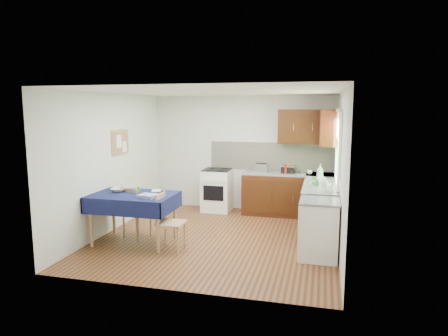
% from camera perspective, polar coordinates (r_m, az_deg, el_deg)
% --- Properties ---
extents(floor, '(4.20, 4.20, 0.00)m').
position_cam_1_polar(floor, '(7.03, -0.86, -9.91)').
color(floor, '#432411').
rests_on(floor, ground).
extents(ceiling, '(4.00, 4.20, 0.02)m').
position_cam_1_polar(ceiling, '(6.68, -0.91, 10.89)').
color(ceiling, white).
rests_on(ceiling, wall_back).
extents(wall_back, '(4.00, 0.02, 2.50)m').
position_cam_1_polar(wall_back, '(8.77, 2.65, 2.14)').
color(wall_back, silver).
rests_on(wall_back, ground).
extents(wall_front, '(4.00, 0.02, 2.50)m').
position_cam_1_polar(wall_front, '(4.78, -7.39, -3.32)').
color(wall_front, silver).
rests_on(wall_front, ground).
extents(wall_left, '(0.02, 4.20, 2.50)m').
position_cam_1_polar(wall_left, '(7.51, -15.80, 0.75)').
color(wall_left, silver).
rests_on(wall_left, ground).
extents(wall_right, '(0.02, 4.20, 2.50)m').
position_cam_1_polar(wall_right, '(6.53, 16.34, -0.40)').
color(wall_right, silver).
rests_on(wall_right, ground).
extents(base_cabinets, '(1.90, 2.30, 0.86)m').
position_cam_1_polar(base_cabinets, '(7.92, 11.08, -4.73)').
color(base_cabinets, '#321908').
rests_on(base_cabinets, ground).
extents(worktop_back, '(1.90, 0.60, 0.04)m').
position_cam_1_polar(worktop_back, '(8.38, 9.28, -0.81)').
color(worktop_back, slate).
rests_on(worktop_back, base_cabinets).
extents(worktop_right, '(0.60, 1.70, 0.04)m').
position_cam_1_polar(worktop_right, '(7.22, 13.65, -2.44)').
color(worktop_right, slate).
rests_on(worktop_right, base_cabinets).
extents(worktop_corner, '(0.60, 0.60, 0.04)m').
position_cam_1_polar(worktop_corner, '(8.36, 13.72, -0.97)').
color(worktop_corner, slate).
rests_on(worktop_corner, base_cabinets).
extents(splashback, '(2.70, 0.02, 0.60)m').
position_cam_1_polar(splashback, '(8.66, 6.85, 1.67)').
color(splashback, beige).
rests_on(splashback, wall_back).
extents(upper_cabinets, '(1.20, 0.85, 0.70)m').
position_cam_1_polar(upper_cabinets, '(8.26, 12.74, 5.72)').
color(upper_cabinets, '#321908').
rests_on(upper_cabinets, wall_back).
extents(stove, '(0.60, 0.61, 0.92)m').
position_cam_1_polar(stove, '(8.72, -1.00, -3.15)').
color(stove, white).
rests_on(stove, ground).
extents(window, '(0.04, 1.48, 1.26)m').
position_cam_1_polar(window, '(7.18, 16.04, 3.61)').
color(window, '#305F27').
rests_on(window, wall_right).
extents(fridge, '(0.58, 0.60, 0.89)m').
position_cam_1_polar(fridge, '(6.16, 13.40, -8.53)').
color(fridge, white).
rests_on(fridge, ground).
extents(corkboard, '(0.04, 0.62, 0.47)m').
position_cam_1_polar(corkboard, '(7.72, -14.61, 3.60)').
color(corkboard, '#AA8055').
rests_on(corkboard, wall_left).
extents(dining_table, '(1.36, 0.92, 0.83)m').
position_cam_1_polar(dining_table, '(6.77, -12.82, -4.53)').
color(dining_table, '#101440').
rests_on(dining_table, ground).
extents(chair_far, '(0.50, 0.50, 0.91)m').
position_cam_1_polar(chair_far, '(7.09, -12.59, -5.92)').
color(chair_far, '#AA8055').
rests_on(chair_far, ground).
extents(chair_near, '(0.41, 0.41, 0.92)m').
position_cam_1_polar(chair_near, '(6.39, -7.96, -7.37)').
color(chair_near, '#AA8055').
rests_on(chair_near, ground).
extents(toaster, '(0.26, 0.16, 0.20)m').
position_cam_1_polar(toaster, '(8.36, 5.38, 0.00)').
color(toaster, '#ADADB1').
rests_on(toaster, worktop_back).
extents(sandwich_press, '(0.28, 0.24, 0.16)m').
position_cam_1_polar(sandwich_press, '(8.36, 9.15, -0.15)').
color(sandwich_press, black).
rests_on(sandwich_press, worktop_back).
extents(sauce_bottle, '(0.05, 0.05, 0.20)m').
position_cam_1_polar(sauce_bottle, '(8.24, 8.81, -0.12)').
color(sauce_bottle, '#B3130E').
rests_on(sauce_bottle, worktop_back).
extents(yellow_packet, '(0.14, 0.11, 0.17)m').
position_cam_1_polar(yellow_packet, '(8.52, 9.45, 0.04)').
color(yellow_packet, gold).
rests_on(yellow_packet, worktop_back).
extents(dish_rack, '(0.37, 0.28, 0.18)m').
position_cam_1_polar(dish_rack, '(7.13, 13.58, -2.24)').
color(dish_rack, gray).
rests_on(dish_rack, worktop_right).
extents(kettle, '(0.14, 0.14, 0.24)m').
position_cam_1_polar(kettle, '(6.58, 13.99, -2.39)').
color(kettle, white).
rests_on(kettle, worktop_right).
extents(cup, '(0.13, 0.13, 0.09)m').
position_cam_1_polar(cup, '(8.26, 12.15, -0.59)').
color(cup, white).
rests_on(cup, worktop_back).
extents(soap_bottle_a, '(0.14, 0.14, 0.32)m').
position_cam_1_polar(soap_bottle_a, '(7.50, 13.54, -0.65)').
color(soap_bottle_a, white).
rests_on(soap_bottle_a, worktop_right).
extents(soap_bottle_b, '(0.11, 0.11, 0.17)m').
position_cam_1_polar(soap_bottle_b, '(7.53, 13.58, -1.19)').
color(soap_bottle_b, blue).
rests_on(soap_bottle_b, worktop_right).
extents(soap_bottle_c, '(0.15, 0.15, 0.15)m').
position_cam_1_polar(soap_bottle_c, '(7.06, 12.88, -1.87)').
color(soap_bottle_c, green).
rests_on(soap_bottle_c, worktop_right).
extents(plate_bowl, '(0.26, 0.26, 0.06)m').
position_cam_1_polar(plate_bowl, '(7.00, -14.82, -3.04)').
color(plate_bowl, beige).
rests_on(plate_bowl, dining_table).
extents(book, '(0.21, 0.25, 0.02)m').
position_cam_1_polar(book, '(6.90, -10.28, -3.24)').
color(book, white).
rests_on(book, dining_table).
extents(spice_jar, '(0.05, 0.05, 0.09)m').
position_cam_1_polar(spice_jar, '(6.84, -12.12, -3.06)').
color(spice_jar, green).
rests_on(spice_jar, dining_table).
extents(tea_towel, '(0.32, 0.27, 0.05)m').
position_cam_1_polar(tea_towel, '(6.44, -10.81, -3.94)').
color(tea_towel, '#282D93').
rests_on(tea_towel, dining_table).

